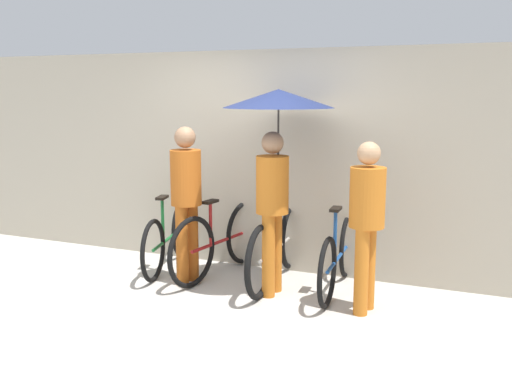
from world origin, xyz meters
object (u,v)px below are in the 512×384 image
parked_bicycle_2 (277,247)px  pedestrian_trailing (367,215)px  parked_bicycle_1 (221,240)px  parked_bicycle_3 (338,256)px  pedestrian_center (277,130)px  pedestrian_leading (186,193)px  parked_bicycle_0 (169,237)px

parked_bicycle_2 → pedestrian_trailing: bearing=-116.7°
parked_bicycle_1 → parked_bicycle_2: (0.66, -0.01, -0.01)m
parked_bicycle_3 → pedestrian_center: 1.42m
parked_bicycle_1 → pedestrian_leading: pedestrian_leading is taller
pedestrian_trailing → pedestrian_center: bearing=175.9°
pedestrian_trailing → parked_bicycle_0: bearing=176.7°
parked_bicycle_3 → pedestrian_leading: bearing=100.6°
pedestrian_center → pedestrian_trailing: 1.21m
pedestrian_trailing → parked_bicycle_3: bearing=136.7°
pedestrian_leading → pedestrian_center: pedestrian_center is taller
pedestrian_leading → pedestrian_center: size_ratio=0.82×
parked_bicycle_1 → pedestrian_center: 1.48m
parked_bicycle_0 → pedestrian_trailing: (2.37, -0.49, 0.55)m
pedestrian_center → parked_bicycle_0: bearing=171.4°
parked_bicycle_0 → parked_bicycle_3: bearing=-102.9°
pedestrian_center → pedestrian_trailing: (0.95, -0.21, -0.72)m
parked_bicycle_3 → pedestrian_leading: size_ratio=1.01×
pedestrian_leading → pedestrian_center: bearing=14.0°
parked_bicycle_0 → pedestrian_trailing: pedestrian_trailing is taller
parked_bicycle_0 → parked_bicycle_3: parked_bicycle_3 is taller
pedestrian_center → pedestrian_trailing: size_ratio=1.29×
parked_bicycle_0 → pedestrian_center: bearing=-113.3°
parked_bicycle_1 → pedestrian_trailing: pedestrian_trailing is taller
parked_bicycle_3 → pedestrian_leading: (-1.54, -0.37, 0.60)m
parked_bicycle_3 → parked_bicycle_1: bearing=86.6°
parked_bicycle_1 → parked_bicycle_3: 1.33m
parked_bicycle_2 → pedestrian_leading: pedestrian_leading is taller
pedestrian_center → parked_bicycle_1: bearing=162.5°
parked_bicycle_2 → pedestrian_leading: bearing=111.0°
parked_bicycle_0 → pedestrian_trailing: size_ratio=1.05×
parked_bicycle_1 → pedestrian_trailing: size_ratio=1.10×
parked_bicycle_0 → pedestrian_leading: bearing=-142.2°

